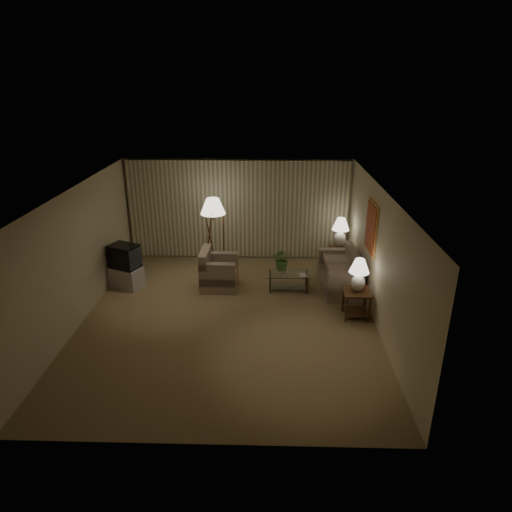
{
  "coord_description": "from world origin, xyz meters",
  "views": [
    {
      "loc": [
        0.81,
        -8.34,
        4.77
      ],
      "look_at": [
        0.55,
        0.6,
        1.16
      ],
      "focal_mm": 32.0,
      "sensor_mm": 36.0,
      "label": 1
    }
  ],
  "objects_px": {
    "armchair": "(219,273)",
    "table_lamp_far": "(341,230)",
    "ottoman": "(227,276)",
    "side_table_far": "(339,254)",
    "coffee_table": "(288,279)",
    "sofa": "(340,275)",
    "crt_tv": "(124,256)",
    "floor_lamp": "(214,234)",
    "side_table_near": "(356,299)",
    "table_lamp_near": "(359,272)",
    "vase": "(282,270)",
    "tv_cabinet": "(127,277)"
  },
  "relations": [
    {
      "from": "side_table_far",
      "to": "tv_cabinet",
      "type": "xyz_separation_m",
      "value": [
        -5.2,
        -1.28,
        -0.14
      ]
    },
    {
      "from": "table_lamp_far",
      "to": "floor_lamp",
      "type": "height_order",
      "value": "floor_lamp"
    },
    {
      "from": "table_lamp_near",
      "to": "crt_tv",
      "type": "distance_m",
      "value": 5.37
    },
    {
      "from": "coffee_table",
      "to": "floor_lamp",
      "type": "height_order",
      "value": "floor_lamp"
    },
    {
      "from": "armchair",
      "to": "vase",
      "type": "bearing_deg",
      "value": -92.31
    },
    {
      "from": "table_lamp_far",
      "to": "coffee_table",
      "type": "xyz_separation_m",
      "value": [
        -1.36,
        -1.35,
        -0.77
      ]
    },
    {
      "from": "armchair",
      "to": "table_lamp_near",
      "type": "xyz_separation_m",
      "value": [
        2.99,
        -1.35,
        0.65
      ]
    },
    {
      "from": "armchair",
      "to": "ottoman",
      "type": "relative_size",
      "value": 1.61
    },
    {
      "from": "side_table_near",
      "to": "ottoman",
      "type": "xyz_separation_m",
      "value": [
        -2.84,
        1.57,
        -0.22
      ]
    },
    {
      "from": "armchair",
      "to": "table_lamp_far",
      "type": "xyz_separation_m",
      "value": [
        2.99,
        1.25,
        0.68
      ]
    },
    {
      "from": "vase",
      "to": "floor_lamp",
      "type": "bearing_deg",
      "value": 147.19
    },
    {
      "from": "side_table_near",
      "to": "ottoman",
      "type": "relative_size",
      "value": 1.05
    },
    {
      "from": "crt_tv",
      "to": "ottoman",
      "type": "relative_size",
      "value": 1.36
    },
    {
      "from": "tv_cabinet",
      "to": "side_table_near",
      "type": "bearing_deg",
      "value": 10.2
    },
    {
      "from": "coffee_table",
      "to": "floor_lamp",
      "type": "bearing_deg",
      "value": 149.35
    },
    {
      "from": "tv_cabinet",
      "to": "ottoman",
      "type": "xyz_separation_m",
      "value": [
        2.36,
        0.25,
        -0.06
      ]
    },
    {
      "from": "side_table_near",
      "to": "side_table_far",
      "type": "bearing_deg",
      "value": 90.0
    },
    {
      "from": "floor_lamp",
      "to": "vase",
      "type": "height_order",
      "value": "floor_lamp"
    },
    {
      "from": "sofa",
      "to": "table_lamp_near",
      "type": "bearing_deg",
      "value": 4.37
    },
    {
      "from": "tv_cabinet",
      "to": "ottoman",
      "type": "bearing_deg",
      "value": 30.52
    },
    {
      "from": "table_lamp_far",
      "to": "armchair",
      "type": "bearing_deg",
      "value": -157.31
    },
    {
      "from": "sofa",
      "to": "table_lamp_far",
      "type": "xyz_separation_m",
      "value": [
        0.15,
        1.25,
        0.69
      ]
    },
    {
      "from": "sofa",
      "to": "coffee_table",
      "type": "bearing_deg",
      "value": -87.23
    },
    {
      "from": "ottoman",
      "to": "tv_cabinet",
      "type": "bearing_deg",
      "value": -173.88
    },
    {
      "from": "floor_lamp",
      "to": "side_table_far",
      "type": "bearing_deg",
      "value": 4.46
    },
    {
      "from": "ottoman",
      "to": "side_table_far",
      "type": "bearing_deg",
      "value": 19.98
    },
    {
      "from": "tv_cabinet",
      "to": "side_table_far",
      "type": "bearing_deg",
      "value": 38.28
    },
    {
      "from": "side_table_far",
      "to": "vase",
      "type": "xyz_separation_m",
      "value": [
        -1.51,
        -1.35,
        0.11
      ]
    },
    {
      "from": "table_lamp_near",
      "to": "sofa",
      "type": "bearing_deg",
      "value": 96.34
    },
    {
      "from": "sofa",
      "to": "vase",
      "type": "relative_size",
      "value": 10.04
    },
    {
      "from": "side_table_far",
      "to": "vase",
      "type": "height_order",
      "value": "side_table_far"
    },
    {
      "from": "side_table_far",
      "to": "floor_lamp",
      "type": "xyz_separation_m",
      "value": [
        -3.21,
        -0.25,
        0.61
      ]
    },
    {
      "from": "tv_cabinet",
      "to": "table_lamp_far",
      "type": "bearing_deg",
      "value": 38.28
    },
    {
      "from": "armchair",
      "to": "crt_tv",
      "type": "distance_m",
      "value": 2.25
    },
    {
      "from": "table_lamp_near",
      "to": "table_lamp_far",
      "type": "height_order",
      "value": "table_lamp_far"
    },
    {
      "from": "armchair",
      "to": "floor_lamp",
      "type": "relative_size",
      "value": 0.48
    },
    {
      "from": "crt_tv",
      "to": "floor_lamp",
      "type": "relative_size",
      "value": 0.41
    },
    {
      "from": "crt_tv",
      "to": "floor_lamp",
      "type": "distance_m",
      "value": 2.25
    },
    {
      "from": "sofa",
      "to": "table_lamp_far",
      "type": "bearing_deg",
      "value": 171.18
    },
    {
      "from": "ottoman",
      "to": "coffee_table",
      "type": "bearing_deg",
      "value": -12.16
    },
    {
      "from": "side_table_far",
      "to": "table_lamp_near",
      "type": "height_order",
      "value": "table_lamp_near"
    },
    {
      "from": "coffee_table",
      "to": "ottoman",
      "type": "bearing_deg",
      "value": 167.84
    },
    {
      "from": "coffee_table",
      "to": "armchair",
      "type": "bearing_deg",
      "value": 176.51
    },
    {
      "from": "sofa",
      "to": "crt_tv",
      "type": "relative_size",
      "value": 2.14
    },
    {
      "from": "sofa",
      "to": "armchair",
      "type": "bearing_deg",
      "value": -91.97
    },
    {
      "from": "side_table_near",
      "to": "floor_lamp",
      "type": "distance_m",
      "value": 4.02
    },
    {
      "from": "vase",
      "to": "sofa",
      "type": "bearing_deg",
      "value": 4.22
    },
    {
      "from": "table_lamp_far",
      "to": "coffee_table",
      "type": "distance_m",
      "value": 2.06
    },
    {
      "from": "armchair",
      "to": "floor_lamp",
      "type": "bearing_deg",
      "value": 14.0
    },
    {
      "from": "side_table_near",
      "to": "floor_lamp",
      "type": "xyz_separation_m",
      "value": [
        -3.21,
        2.35,
        0.59
      ]
    }
  ]
}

